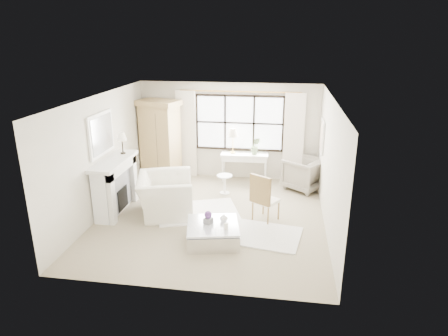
{
  "coord_description": "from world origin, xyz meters",
  "views": [
    {
      "loc": [
        1.53,
        -8.08,
        3.95
      ],
      "look_at": [
        0.26,
        0.2,
        1.12
      ],
      "focal_mm": 32.0,
      "sensor_mm": 36.0,
      "label": 1
    }
  ],
  "objects_px": {
    "console_table": "(244,167)",
    "coffee_table": "(213,233)",
    "club_armchair": "(165,195)",
    "armoire": "(160,140)"
  },
  "relations": [
    {
      "from": "console_table",
      "to": "club_armchair",
      "type": "height_order",
      "value": "club_armchair"
    },
    {
      "from": "armoire",
      "to": "club_armchair",
      "type": "height_order",
      "value": "armoire"
    },
    {
      "from": "club_armchair",
      "to": "coffee_table",
      "type": "bearing_deg",
      "value": -146.76
    },
    {
      "from": "armoire",
      "to": "coffee_table",
      "type": "bearing_deg",
      "value": -40.55
    },
    {
      "from": "armoire",
      "to": "coffee_table",
      "type": "distance_m",
      "value": 4.13
    },
    {
      "from": "armoire",
      "to": "console_table",
      "type": "relative_size",
      "value": 1.7
    },
    {
      "from": "console_table",
      "to": "coffee_table",
      "type": "relative_size",
      "value": 1.11
    },
    {
      "from": "console_table",
      "to": "coffee_table",
      "type": "bearing_deg",
      "value": -96.65
    },
    {
      "from": "club_armchair",
      "to": "console_table",
      "type": "bearing_deg",
      "value": -48.55
    },
    {
      "from": "armoire",
      "to": "club_armchair",
      "type": "distance_m",
      "value": 2.49
    }
  ]
}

